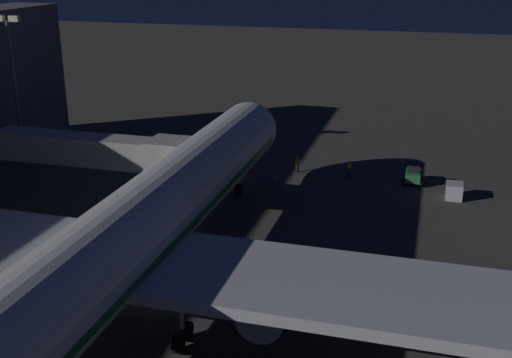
{
  "coord_description": "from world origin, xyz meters",
  "views": [
    {
      "loc": [
        -17.1,
        36.49,
        21.94
      ],
      "look_at": [
        -3.0,
        -13.22,
        3.5
      ],
      "focal_mm": 44.49,
      "sensor_mm": 36.0,
      "label": 1
    }
  ],
  "objects_px": {
    "ground_crew_by_belt_loader": "(297,163)",
    "traffic_cone_nose_port": "(275,176)",
    "ground_crew_under_port_wing": "(349,168)",
    "traffic_cone_nose_starboard": "(234,173)",
    "jet_bridge": "(106,152)",
    "pushback_tug": "(413,176)",
    "apron_floodlight_mast": "(14,80)",
    "baggage_container_near_belt": "(454,191)",
    "airliner_at_gate": "(106,260)"
  },
  "relations": [
    {
      "from": "ground_crew_by_belt_loader",
      "to": "traffic_cone_nose_port",
      "type": "bearing_deg",
      "value": 58.26
    },
    {
      "from": "ground_crew_under_port_wing",
      "to": "traffic_cone_nose_starboard",
      "type": "height_order",
      "value": "ground_crew_under_port_wing"
    },
    {
      "from": "jet_bridge",
      "to": "pushback_tug",
      "type": "height_order",
      "value": "jet_bridge"
    },
    {
      "from": "apron_floodlight_mast",
      "to": "baggage_container_near_belt",
      "type": "distance_m",
      "value": 46.21
    },
    {
      "from": "pushback_tug",
      "to": "traffic_cone_nose_starboard",
      "type": "bearing_deg",
      "value": 7.7
    },
    {
      "from": "jet_bridge",
      "to": "pushback_tug",
      "type": "bearing_deg",
      "value": -150.27
    },
    {
      "from": "airliner_at_gate",
      "to": "pushback_tug",
      "type": "xyz_separation_m",
      "value": [
        -15.91,
        -33.25,
        -4.69
      ]
    },
    {
      "from": "ground_crew_by_belt_loader",
      "to": "ground_crew_under_port_wing",
      "type": "height_order",
      "value": "ground_crew_by_belt_loader"
    },
    {
      "from": "pushback_tug",
      "to": "traffic_cone_nose_starboard",
      "type": "relative_size",
      "value": 4.36
    },
    {
      "from": "ground_crew_by_belt_loader",
      "to": "pushback_tug",
      "type": "bearing_deg",
      "value": 178.4
    },
    {
      "from": "ground_crew_under_port_wing",
      "to": "traffic_cone_nose_starboard",
      "type": "relative_size",
      "value": 3.24
    },
    {
      "from": "apron_floodlight_mast",
      "to": "ground_crew_under_port_wing",
      "type": "xyz_separation_m",
      "value": [
        -34.9,
        -5.54,
        -8.41
      ]
    },
    {
      "from": "ground_crew_under_port_wing",
      "to": "traffic_cone_nose_port",
      "type": "xyz_separation_m",
      "value": [
        7.2,
        2.71,
        -0.71
      ]
    },
    {
      "from": "jet_bridge",
      "to": "traffic_cone_nose_port",
      "type": "bearing_deg",
      "value": -134.68
    },
    {
      "from": "airliner_at_gate",
      "to": "ground_crew_under_port_wing",
      "type": "xyz_separation_m",
      "value": [
        -9.4,
        -33.51,
        -4.49
      ]
    },
    {
      "from": "ground_crew_by_belt_loader",
      "to": "baggage_container_near_belt",
      "type": "bearing_deg",
      "value": 167.53
    },
    {
      "from": "airliner_at_gate",
      "to": "ground_crew_under_port_wing",
      "type": "distance_m",
      "value": 35.09
    },
    {
      "from": "traffic_cone_nose_port",
      "to": "jet_bridge",
      "type": "bearing_deg",
      "value": 45.32
    },
    {
      "from": "apron_floodlight_mast",
      "to": "baggage_container_near_belt",
      "type": "xyz_separation_m",
      "value": [
        -45.35,
        -2.1,
        -8.63
      ]
    },
    {
      "from": "apron_floodlight_mast",
      "to": "ground_crew_under_port_wing",
      "type": "height_order",
      "value": "apron_floodlight_mast"
    },
    {
      "from": "airliner_at_gate",
      "to": "traffic_cone_nose_port",
      "type": "height_order",
      "value": "airliner_at_gate"
    },
    {
      "from": "traffic_cone_nose_starboard",
      "to": "airliner_at_gate",
      "type": "bearing_deg",
      "value": 94.08
    },
    {
      "from": "ground_crew_by_belt_loader",
      "to": "airliner_at_gate",
      "type": "bearing_deg",
      "value": 83.34
    },
    {
      "from": "pushback_tug",
      "to": "baggage_container_near_belt",
      "type": "relative_size",
      "value": 1.31
    },
    {
      "from": "apron_floodlight_mast",
      "to": "traffic_cone_nose_starboard",
      "type": "bearing_deg",
      "value": -173.06
    },
    {
      "from": "apron_floodlight_mast",
      "to": "ground_crew_by_belt_loader",
      "type": "bearing_deg",
      "value": -169.18
    },
    {
      "from": "pushback_tug",
      "to": "ground_crew_by_belt_loader",
      "type": "xyz_separation_m",
      "value": [
        11.98,
        -0.34,
        0.22
      ]
    },
    {
      "from": "baggage_container_near_belt",
      "to": "ground_crew_by_belt_loader",
      "type": "relative_size",
      "value": 1.01
    },
    {
      "from": "jet_bridge",
      "to": "ground_crew_by_belt_loader",
      "type": "bearing_deg",
      "value": -132.63
    },
    {
      "from": "baggage_container_near_belt",
      "to": "traffic_cone_nose_starboard",
      "type": "height_order",
      "value": "baggage_container_near_belt"
    },
    {
      "from": "baggage_container_near_belt",
      "to": "jet_bridge",
      "type": "bearing_deg",
      "value": 21.25
    },
    {
      "from": "apron_floodlight_mast",
      "to": "ground_crew_by_belt_loader",
      "type": "distance_m",
      "value": 31.11
    },
    {
      "from": "baggage_container_near_belt",
      "to": "ground_crew_under_port_wing",
      "type": "distance_m",
      "value": 11.0
    },
    {
      "from": "ground_crew_by_belt_loader",
      "to": "traffic_cone_nose_port",
      "type": "distance_m",
      "value": 3.35
    },
    {
      "from": "jet_bridge",
      "to": "apron_floodlight_mast",
      "type": "xyz_separation_m",
      "value": [
        15.49,
        -9.51,
        3.81
      ]
    },
    {
      "from": "airliner_at_gate",
      "to": "ground_crew_by_belt_loader",
      "type": "height_order",
      "value": "airliner_at_gate"
    },
    {
      "from": "traffic_cone_nose_starboard",
      "to": "ground_crew_by_belt_loader",
      "type": "bearing_deg",
      "value": -155.54
    },
    {
      "from": "jet_bridge",
      "to": "ground_crew_by_belt_loader",
      "type": "relative_size",
      "value": 10.0
    },
    {
      "from": "traffic_cone_nose_port",
      "to": "apron_floodlight_mast",
      "type": "bearing_deg",
      "value": 5.85
    },
    {
      "from": "airliner_at_gate",
      "to": "jet_bridge",
      "type": "xyz_separation_m",
      "value": [
        10.01,
        -18.46,
        0.11
      ]
    },
    {
      "from": "traffic_cone_nose_starboard",
      "to": "pushback_tug",
      "type": "bearing_deg",
      "value": -172.3
    },
    {
      "from": "jet_bridge",
      "to": "ground_crew_under_port_wing",
      "type": "xyz_separation_m",
      "value": [
        -19.41,
        -15.06,
        -4.6
      ]
    },
    {
      "from": "ground_crew_by_belt_loader",
      "to": "traffic_cone_nose_starboard",
      "type": "relative_size",
      "value": 3.3
    },
    {
      "from": "baggage_container_near_belt",
      "to": "traffic_cone_nose_port",
      "type": "distance_m",
      "value": 17.67
    },
    {
      "from": "pushback_tug",
      "to": "traffic_cone_nose_port",
      "type": "distance_m",
      "value": 13.93
    },
    {
      "from": "ground_crew_by_belt_loader",
      "to": "ground_crew_under_port_wing",
      "type": "distance_m",
      "value": 5.48
    },
    {
      "from": "airliner_at_gate",
      "to": "jet_bridge",
      "type": "height_order",
      "value": "airliner_at_gate"
    },
    {
      "from": "airliner_at_gate",
      "to": "ground_crew_by_belt_loader",
      "type": "xyz_separation_m",
      "value": [
        -3.92,
        -33.59,
        -4.47
      ]
    },
    {
      "from": "ground_crew_under_port_wing",
      "to": "jet_bridge",
      "type": "bearing_deg",
      "value": 37.79
    },
    {
      "from": "jet_bridge",
      "to": "ground_crew_under_port_wing",
      "type": "height_order",
      "value": "jet_bridge"
    }
  ]
}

